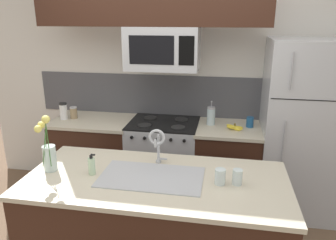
{
  "coord_description": "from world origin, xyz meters",
  "views": [
    {
      "loc": [
        0.66,
        -2.47,
        2.06
      ],
      "look_at": [
        0.16,
        0.27,
        1.16
      ],
      "focal_mm": 35.0,
      "sensor_mm": 36.0,
      "label": 1
    }
  ],
  "objects": [
    {
      "name": "sink_faucet",
      "position": [
        0.15,
        -0.13,
        1.11
      ],
      "size": [
        0.14,
        0.14,
        0.31
      ],
      "color": "#B7BABF",
      "rests_on": "island_counter"
    },
    {
      "name": "back_counter_right",
      "position": [
        0.71,
        0.9,
        0.46
      ],
      "size": [
        0.7,
        0.65,
        0.91
      ],
      "color": "#381E14",
      "rests_on": "ground"
    },
    {
      "name": "splash_band",
      "position": [
        0.0,
        1.22,
        1.15
      ],
      "size": [
        3.19,
        0.01,
        0.48
      ],
      "primitive_type": "cube",
      "color": "#4C4C51",
      "rests_on": "rear_partition"
    },
    {
      "name": "rear_partition",
      "position": [
        0.3,
        1.28,
        1.3
      ],
      "size": [
        5.2,
        0.1,
        2.6
      ],
      "primitive_type": "cube",
      "color": "silver",
      "rests_on": "ground"
    },
    {
      "name": "drinking_glass",
      "position": [
        0.65,
        -0.36,
        0.97
      ],
      "size": [
        0.08,
        0.08,
        0.11
      ],
      "color": "silver",
      "rests_on": "island_counter"
    },
    {
      "name": "storage_jar_tall",
      "position": [
        -1.16,
        0.86,
        1.01
      ],
      "size": [
        0.09,
        0.09,
        0.19
      ],
      "color": "silver",
      "rests_on": "back_counter_left"
    },
    {
      "name": "french_press",
      "position": [
        0.51,
        0.96,
        1.01
      ],
      "size": [
        0.09,
        0.09,
        0.27
      ],
      "color": "silver",
      "rests_on": "back_counter_right"
    },
    {
      "name": "coffee_tin",
      "position": [
        0.93,
        0.95,
        0.97
      ],
      "size": [
        0.08,
        0.08,
        0.11
      ],
      "primitive_type": "cylinder",
      "color": "#1E5184",
      "rests_on": "back_counter_right"
    },
    {
      "name": "stove_range",
      "position": [
        0.0,
        0.9,
        0.46
      ],
      "size": [
        0.76,
        0.64,
        0.93
      ],
      "color": "#B7BABF",
      "rests_on": "ground"
    },
    {
      "name": "storage_jar_medium",
      "position": [
        -1.06,
        0.91,
        0.98
      ],
      "size": [
        0.08,
        0.08,
        0.14
      ],
      "color": "#997F5B",
      "rests_on": "back_counter_left"
    },
    {
      "name": "kitchen_sink",
      "position": [
        0.15,
        -0.35,
        0.84
      ],
      "size": [
        0.76,
        0.44,
        0.16
      ],
      "color": "#ADAFB5",
      "rests_on": "island_counter"
    },
    {
      "name": "flower_vase",
      "position": [
        -0.64,
        -0.38,
        1.05
      ],
      "size": [
        0.12,
        0.16,
        0.46
      ],
      "color": "silver",
      "rests_on": "island_counter"
    },
    {
      "name": "banana_bunch",
      "position": [
        0.77,
        0.84,
        0.93
      ],
      "size": [
        0.19,
        0.13,
        0.08
      ],
      "color": "yellow",
      "rests_on": "back_counter_right"
    },
    {
      "name": "microwave",
      "position": [
        0.0,
        0.88,
        1.73
      ],
      "size": [
        0.74,
        0.4,
        0.43
      ],
      "color": "#B7BABF"
    },
    {
      "name": "dish_soap_bottle",
      "position": [
        -0.3,
        -0.38,
        0.98
      ],
      "size": [
        0.06,
        0.05,
        0.16
      ],
      "color": "beige",
      "rests_on": "island_counter"
    },
    {
      "name": "island_counter",
      "position": [
        0.18,
        -0.35,
        0.46
      ],
      "size": [
        1.94,
        0.9,
        0.91
      ],
      "color": "#381E14",
      "rests_on": "ground"
    },
    {
      "name": "spare_glass",
      "position": [
        0.77,
        -0.34,
        0.97
      ],
      "size": [
        0.07,
        0.07,
        0.11
      ],
      "color": "silver",
      "rests_on": "island_counter"
    },
    {
      "name": "refrigerator",
      "position": [
        1.47,
        0.92,
        0.92
      ],
      "size": [
        0.84,
        0.74,
        1.84
      ],
      "color": "#B7BABF",
      "rests_on": "ground"
    },
    {
      "name": "back_counter_left",
      "position": [
        -0.82,
        0.9,
        0.46
      ],
      "size": [
        0.91,
        0.65,
        0.91
      ],
      "color": "#381E14",
      "rests_on": "ground"
    }
  ]
}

